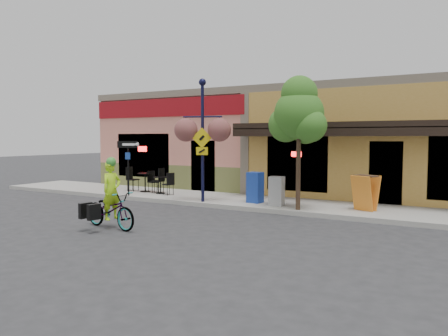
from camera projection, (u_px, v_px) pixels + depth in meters
name	position (u px, v px, depth m)	size (l,w,h in m)	color
ground	(224.00, 212.00, 14.21)	(90.00, 90.00, 0.00)	#2D2D30
sidewalk	(251.00, 202.00, 15.93)	(24.00, 3.00, 0.15)	#9E9B93
curb	(232.00, 207.00, 14.68)	(24.00, 0.12, 0.15)	#A8A59E
building	(304.00, 141.00, 20.53)	(18.20, 8.20, 4.50)	#DC816D
bicycle	(111.00, 210.00, 11.63)	(0.66, 1.89, 1.00)	maroon
cyclist_rider	(112.00, 200.00, 11.58)	(0.56, 0.37, 1.55)	#B0F219
lamp_post	(203.00, 140.00, 15.38)	(1.39, 0.55, 4.34)	black
one_way_sign	(128.00, 168.00, 17.03)	(0.82, 0.18, 2.14)	black
cafe_set_left	(145.00, 180.00, 18.27)	(1.73, 0.87, 1.04)	black
cafe_set_right	(161.00, 183.00, 17.70)	(1.50, 0.75, 0.90)	black
newspaper_box_blue	(255.00, 187.00, 15.25)	(0.48, 0.43, 1.07)	#1A3BA1
newspaper_box_grey	(277.00, 191.00, 14.57)	(0.46, 0.41, 0.98)	#A5A5A5
street_tree	(299.00, 142.00, 13.64)	(1.66, 1.66, 4.25)	#3D7A26
sandwich_board	(362.00, 193.00, 13.47)	(0.67, 0.49, 1.12)	orange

